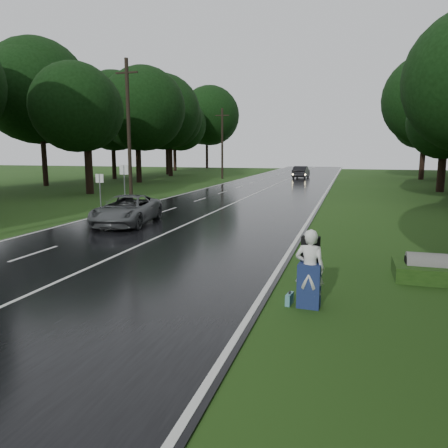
# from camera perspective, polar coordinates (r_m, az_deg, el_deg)

# --- Properties ---
(ground) EXTENTS (160.00, 160.00, 0.00)m
(ground) POSITION_cam_1_polar(r_m,az_deg,el_deg) (13.77, -19.37, -6.55)
(ground) COLOR #204013
(ground) RESTS_ON ground
(road) EXTENTS (12.00, 140.00, 0.04)m
(road) POSITION_cam_1_polar(r_m,az_deg,el_deg) (31.89, 1.93, 3.02)
(road) COLOR black
(road) RESTS_ON ground
(lane_center) EXTENTS (0.12, 140.00, 0.01)m
(lane_center) POSITION_cam_1_polar(r_m,az_deg,el_deg) (31.89, 1.93, 3.07)
(lane_center) COLOR silver
(lane_center) RESTS_ON road
(grey_car) EXTENTS (3.13, 5.49, 1.44)m
(grey_car) POSITION_cam_1_polar(r_m,az_deg,el_deg) (22.30, -12.70, 1.83)
(grey_car) COLOR #4B4F51
(grey_car) RESTS_ON road
(far_car) EXTENTS (1.92, 4.94, 1.60)m
(far_car) POSITION_cam_1_polar(r_m,az_deg,el_deg) (59.09, 10.13, 6.75)
(far_car) COLOR black
(far_car) RESTS_ON road
(hitchhiker) EXTENTS (0.72, 0.66, 1.91)m
(hitchhiker) POSITION_cam_1_polar(r_m,az_deg,el_deg) (10.53, 11.21, -6.14)
(hitchhiker) COLOR silver
(hitchhiker) RESTS_ON ground
(suitcase) EXTENTS (0.17, 0.41, 0.28)m
(suitcase) POSITION_cam_1_polar(r_m,az_deg,el_deg) (10.83, 8.62, -9.73)
(suitcase) COLOR teal
(suitcase) RESTS_ON ground
(culvert) EXTENTS (1.55, 0.78, 0.78)m
(culvert) POSITION_cam_1_polar(r_m,az_deg,el_deg) (14.14, 25.83, -6.57)
(culvert) COLOR slate
(culvert) RESTS_ON ground
(utility_pole_mid) EXTENTS (1.80, 0.28, 10.46)m
(utility_pole_mid) POSITION_cam_1_polar(r_m,az_deg,el_deg) (34.51, -12.12, 3.29)
(utility_pole_mid) COLOR black
(utility_pole_mid) RESTS_ON ground
(utility_pole_far) EXTENTS (1.80, 0.28, 9.08)m
(utility_pole_far) POSITION_cam_1_polar(r_m,az_deg,el_deg) (57.61, -0.23, 5.99)
(utility_pole_far) COLOR black
(utility_pole_far) RESTS_ON ground
(road_sign_a) EXTENTS (0.54, 0.10, 2.27)m
(road_sign_a) POSITION_cam_1_polar(r_m,az_deg,el_deg) (28.40, -15.89, 1.79)
(road_sign_a) COLOR white
(road_sign_a) RESTS_ON ground
(road_sign_b) EXTENTS (0.65, 0.10, 2.72)m
(road_sign_b) POSITION_cam_1_polar(r_m,az_deg,el_deg) (31.03, -12.88, 2.56)
(road_sign_b) COLOR white
(road_sign_b) RESTS_ON ground
(tree_left_d) EXTENTS (8.52, 8.52, 13.31)m
(tree_left_d) POSITION_cam_1_polar(r_m,az_deg,el_deg) (39.40, -17.22, 3.84)
(tree_left_d) COLOR black
(tree_left_d) RESTS_ON ground
(tree_left_e) EXTENTS (9.24, 9.24, 14.44)m
(tree_left_e) POSITION_cam_1_polar(r_m,az_deg,el_deg) (51.85, -11.10, 5.40)
(tree_left_e) COLOR black
(tree_left_e) RESTS_ON ground
(tree_left_f) EXTENTS (9.84, 9.84, 15.37)m
(tree_left_f) POSITION_cam_1_polar(r_m,az_deg,el_deg) (64.12, -7.03, 6.30)
(tree_left_f) COLOR black
(tree_left_f) RESTS_ON ground
(tree_right_e) EXTENTS (7.14, 7.14, 11.16)m
(tree_right_e) POSITION_cam_1_polar(r_m,az_deg,el_deg) (43.93, 26.54, 3.82)
(tree_right_e) COLOR black
(tree_right_e) RESTS_ON ground
(tree_right_f) EXTENTS (10.80, 10.80, 16.88)m
(tree_right_f) POSITION_cam_1_polar(r_m,az_deg,el_deg) (61.45, 24.50, 5.36)
(tree_right_f) COLOR black
(tree_right_f) RESTS_ON ground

